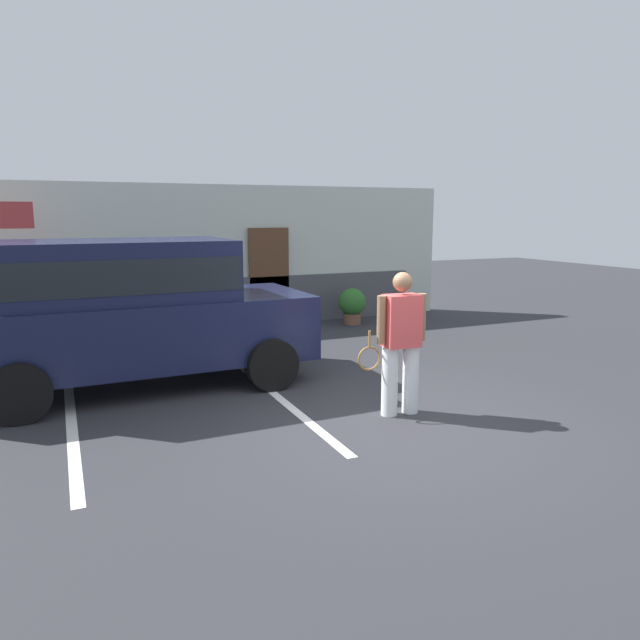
# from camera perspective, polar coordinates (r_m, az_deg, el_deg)

# --- Properties ---
(ground_plane) EXTENTS (40.00, 40.00, 0.00)m
(ground_plane) POSITION_cam_1_polar(r_m,az_deg,el_deg) (6.99, 6.85, -9.90)
(ground_plane) COLOR #2D2D33
(parking_stripe_0) EXTENTS (0.12, 4.40, 0.01)m
(parking_stripe_0) POSITION_cam_1_polar(r_m,az_deg,el_deg) (7.51, -22.89, -9.19)
(parking_stripe_0) COLOR silver
(parking_stripe_0) RESTS_ON ground_plane
(parking_stripe_1) EXTENTS (0.12, 4.40, 0.01)m
(parking_stripe_1) POSITION_cam_1_polar(r_m,az_deg,el_deg) (7.93, -4.13, -7.37)
(parking_stripe_1) COLOR silver
(parking_stripe_1) RESTS_ON ground_plane
(house_frontage) EXTENTS (10.13, 0.40, 3.00)m
(house_frontage) POSITION_cam_1_polar(r_m,az_deg,el_deg) (12.85, -8.57, 5.70)
(house_frontage) COLOR silver
(house_frontage) RESTS_ON ground_plane
(parked_suv) EXTENTS (4.64, 2.23, 2.05)m
(parked_suv) POSITION_cam_1_polar(r_m,az_deg,el_deg) (8.51, -17.58, 1.29)
(parked_suv) COLOR #141938
(parked_suv) RESTS_ON ground_plane
(tennis_player_man) EXTENTS (0.89, 0.29, 1.73)m
(tennis_player_man) POSITION_cam_1_polar(r_m,az_deg,el_deg) (7.09, 7.80, -2.11)
(tennis_player_man) COLOR white
(tennis_player_man) RESTS_ON ground_plane
(potted_plant_by_porch) EXTENTS (0.60, 0.60, 0.79)m
(potted_plant_by_porch) POSITION_cam_1_polar(r_m,az_deg,el_deg) (12.96, 3.11, 1.53)
(potted_plant_by_porch) COLOR brown
(potted_plant_by_porch) RESTS_ON ground_plane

